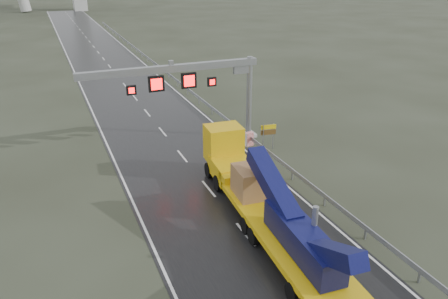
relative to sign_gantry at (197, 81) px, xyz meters
name	(u,v)px	position (x,y,z in m)	size (l,w,h in m)	color
ground	(280,277)	(-2.10, -17.99, -5.61)	(400.00, 400.00, 0.00)	#2A2D1F
road	(125,85)	(-2.10, 22.01, -5.60)	(11.00, 200.00, 0.02)	black
guardrail	(196,95)	(4.00, 12.01, -4.91)	(0.20, 140.00, 1.40)	#909498
sign_gantry	(197,81)	(0.00, 0.00, 0.00)	(14.90, 1.20, 7.42)	#B1B1AC
heavy_haul_truck	(261,196)	(-0.67, -13.03, -3.86)	(4.08, 19.44, 4.53)	gold
exit_sign_pair	(268,132)	(5.00, -3.35, -4.05)	(1.30, 0.25, 2.23)	gray
striped_barrier	(249,139)	(3.90, -2.00, -5.01)	(0.71, 0.38, 1.20)	red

